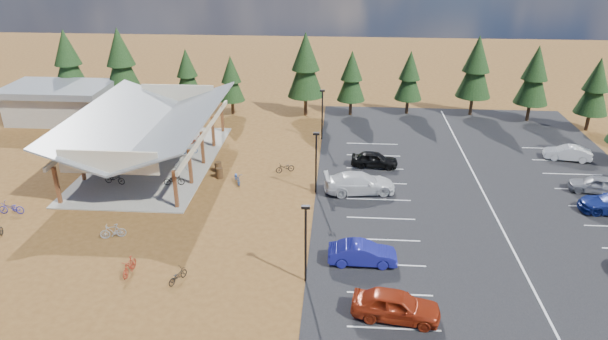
# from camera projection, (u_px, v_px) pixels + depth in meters

# --- Properties ---
(ground) EXTENTS (140.00, 140.00, 0.00)m
(ground) POSITION_uv_depth(u_px,v_px,m) (250.00, 202.00, 42.23)
(ground) COLOR brown
(ground) RESTS_ON ground
(asphalt_lot) EXTENTS (27.00, 44.00, 0.04)m
(asphalt_lot) POSITION_uv_depth(u_px,v_px,m) (483.00, 192.00, 43.76)
(asphalt_lot) COLOR black
(asphalt_lot) RESTS_ON ground
(concrete_pad) EXTENTS (10.60, 18.60, 0.10)m
(concrete_pad) POSITION_uv_depth(u_px,v_px,m) (154.00, 162.00, 49.23)
(concrete_pad) COLOR gray
(concrete_pad) RESTS_ON ground
(bike_pavilion) EXTENTS (11.65, 19.40, 4.97)m
(bike_pavilion) POSITION_uv_depth(u_px,v_px,m) (149.00, 123.00, 47.68)
(bike_pavilion) COLOR #593019
(bike_pavilion) RESTS_ON concrete_pad
(outbuilding) EXTENTS (11.00, 7.00, 3.90)m
(outbuilding) POSITION_uv_depth(u_px,v_px,m) (59.00, 102.00, 59.33)
(outbuilding) COLOR #ADA593
(outbuilding) RESTS_ON ground
(lamp_post_0) EXTENTS (0.50, 0.25, 5.14)m
(lamp_post_0) POSITION_uv_depth(u_px,v_px,m) (306.00, 238.00, 31.59)
(lamp_post_0) COLOR black
(lamp_post_0) RESTS_ON ground
(lamp_post_1) EXTENTS (0.50, 0.25, 5.14)m
(lamp_post_1) POSITION_uv_depth(u_px,v_px,m) (316.00, 158.00, 42.51)
(lamp_post_1) COLOR black
(lamp_post_1) RESTS_ON ground
(lamp_post_2) EXTENTS (0.50, 0.25, 5.14)m
(lamp_post_2) POSITION_uv_depth(u_px,v_px,m) (322.00, 111.00, 53.42)
(lamp_post_2) COLOR black
(lamp_post_2) RESTS_ON ground
(trash_bin_0) EXTENTS (0.60, 0.60, 0.90)m
(trash_bin_0) POSITION_uv_depth(u_px,v_px,m) (218.00, 167.00, 47.26)
(trash_bin_0) COLOR #432D18
(trash_bin_0) RESTS_ON ground
(trash_bin_1) EXTENTS (0.60, 0.60, 0.90)m
(trash_bin_1) POSITION_uv_depth(u_px,v_px,m) (220.00, 173.00, 46.07)
(trash_bin_1) COLOR #432D18
(trash_bin_1) RESTS_ON ground
(pine_0) EXTENTS (3.94, 3.94, 9.18)m
(pine_0) POSITION_uv_depth(u_px,v_px,m) (68.00, 60.00, 61.96)
(pine_0) COLOR #382314
(pine_0) RESTS_ON ground
(pine_1) EXTENTS (4.12, 4.12, 9.59)m
(pine_1) POSITION_uv_depth(u_px,v_px,m) (121.00, 61.00, 60.69)
(pine_1) COLOR #382314
(pine_1) RESTS_ON ground
(pine_2) EXTENTS (3.08, 3.08, 7.16)m
(pine_2) POSITION_uv_depth(u_px,v_px,m) (187.00, 73.00, 61.62)
(pine_2) COLOR #382314
(pine_2) RESTS_ON ground
(pine_3) EXTENTS (2.88, 2.88, 6.71)m
(pine_3) POSITION_uv_depth(u_px,v_px,m) (231.00, 79.00, 60.32)
(pine_3) COLOR #382314
(pine_3) RESTS_ON ground
(pine_4) EXTENTS (4.02, 4.02, 9.36)m
(pine_4) POSITION_uv_depth(u_px,v_px,m) (306.00, 65.00, 59.26)
(pine_4) COLOR #382314
(pine_4) RESTS_ON ground
(pine_5) EXTENTS (3.15, 3.15, 7.34)m
(pine_5) POSITION_uv_depth(u_px,v_px,m) (352.00, 76.00, 59.85)
(pine_5) COLOR #382314
(pine_5) RESTS_ON ground
(pine_6) EXTENTS (3.09, 3.09, 7.21)m
(pine_6) POSITION_uv_depth(u_px,v_px,m) (409.00, 76.00, 60.36)
(pine_6) COLOR #382314
(pine_6) RESTS_ON ground
(pine_7) EXTENTS (3.86, 3.86, 8.99)m
(pine_7) POSITION_uv_depth(u_px,v_px,m) (476.00, 67.00, 59.47)
(pine_7) COLOR #382314
(pine_7) RESTS_ON ground
(pine_8) EXTENTS (3.59, 3.59, 8.35)m
(pine_8) POSITION_uv_depth(u_px,v_px,m) (535.00, 76.00, 57.72)
(pine_8) COLOR #382314
(pine_8) RESTS_ON ground
(pine_13) EXTENTS (3.31, 3.31, 7.72)m
(pine_13) POSITION_uv_depth(u_px,v_px,m) (596.00, 87.00, 55.15)
(pine_13) COLOR #382314
(pine_13) RESTS_ON ground
(bike_0) EXTENTS (1.92, 0.95, 0.97)m
(bike_0) POSITION_uv_depth(u_px,v_px,m) (115.00, 178.00, 44.76)
(bike_0) COLOR black
(bike_0) RESTS_ON concrete_pad
(bike_1) EXTENTS (1.57, 0.50, 0.93)m
(bike_1) POSITION_uv_depth(u_px,v_px,m) (119.00, 168.00, 46.67)
(bike_1) COLOR gray
(bike_1) RESTS_ON concrete_pad
(bike_2) EXTENTS (1.59, 0.69, 0.81)m
(bike_2) POSITION_uv_depth(u_px,v_px,m) (153.00, 148.00, 51.21)
(bike_2) COLOR navy
(bike_2) RESTS_ON concrete_pad
(bike_3) EXTENTS (1.68, 0.84, 0.97)m
(bike_3) POSITION_uv_depth(u_px,v_px,m) (154.00, 127.00, 56.26)
(bike_3) COLOR #9F2612
(bike_3) RESTS_ON concrete_pad
(bike_4) EXTENTS (1.77, 0.77, 0.90)m
(bike_4) POSITION_uv_depth(u_px,v_px,m) (174.00, 180.00, 44.56)
(bike_4) COLOR black
(bike_4) RESTS_ON concrete_pad
(bike_5) EXTENTS (1.81, 0.90, 1.05)m
(bike_5) POSITION_uv_depth(u_px,v_px,m) (183.00, 164.00, 47.28)
(bike_5) COLOR #92959A
(bike_5) RESTS_ON concrete_pad
(bike_6) EXTENTS (1.64, 0.90, 0.82)m
(bike_6) POSITION_uv_depth(u_px,v_px,m) (189.00, 150.00, 50.76)
(bike_6) COLOR navy
(bike_6) RESTS_ON concrete_pad
(bike_7) EXTENTS (1.53, 0.83, 0.88)m
(bike_7) POSITION_uv_depth(u_px,v_px,m) (196.00, 139.00, 53.07)
(bike_7) COLOR maroon
(bike_7) RESTS_ON concrete_pad
(bike_10) EXTENTS (1.92, 0.73, 1.00)m
(bike_10) POSITION_uv_depth(u_px,v_px,m) (11.00, 208.00, 40.24)
(bike_10) COLOR #222399
(bike_10) RESTS_ON ground
(bike_11) EXTENTS (0.65, 1.82, 1.07)m
(bike_11) POSITION_uv_depth(u_px,v_px,m) (129.00, 266.00, 33.28)
(bike_11) COLOR maroon
(bike_11) RESTS_ON ground
(bike_12) EXTENTS (1.17, 1.65, 0.83)m
(bike_12) POSITION_uv_depth(u_px,v_px,m) (178.00, 276.00, 32.57)
(bike_12) COLOR black
(bike_12) RESTS_ON ground
(bike_13) EXTENTS (1.81, 1.00, 1.05)m
(bike_13) POSITION_uv_depth(u_px,v_px,m) (113.00, 231.00, 37.13)
(bike_13) COLOR #989DA2
(bike_13) RESTS_ON ground
(bike_14) EXTENTS (1.25, 1.86, 0.92)m
(bike_14) POSITION_uv_depth(u_px,v_px,m) (237.00, 178.00, 45.17)
(bike_14) COLOR navy
(bike_14) RESTS_ON ground
(bike_16) EXTENTS (1.78, 1.26, 0.89)m
(bike_16) POSITION_uv_depth(u_px,v_px,m) (285.00, 168.00, 47.11)
(bike_16) COLOR black
(bike_16) RESTS_ON ground
(car_0) EXTENTS (5.04, 2.63, 1.64)m
(car_0) POSITION_uv_depth(u_px,v_px,m) (396.00, 305.00, 29.35)
(car_0) COLOR #992911
(car_0) RESTS_ON asphalt_lot
(car_1) EXTENTS (4.35, 1.53, 1.43)m
(car_1) POSITION_uv_depth(u_px,v_px,m) (362.00, 253.00, 34.19)
(car_1) COLOR navy
(car_1) RESTS_ON asphalt_lot
(car_3) EXTENTS (5.94, 3.12, 1.64)m
(car_3) POSITION_uv_depth(u_px,v_px,m) (360.00, 183.00, 43.34)
(car_3) COLOR silver
(car_3) RESTS_ON asphalt_lot
(car_4) EXTENTS (4.22, 1.97, 1.40)m
(car_4) POSITION_uv_depth(u_px,v_px,m) (374.00, 159.00, 48.03)
(car_4) COLOR black
(car_4) RESTS_ON asphalt_lot
(car_8) EXTENTS (4.25, 2.30, 1.37)m
(car_8) POSITION_uv_depth(u_px,v_px,m) (595.00, 184.00, 43.43)
(car_8) COLOR gray
(car_8) RESTS_ON asphalt_lot
(car_9) EXTENTS (4.23, 2.13, 1.33)m
(car_9) POSITION_uv_depth(u_px,v_px,m) (567.00, 153.00, 49.49)
(car_9) COLOR white
(car_9) RESTS_ON asphalt_lot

